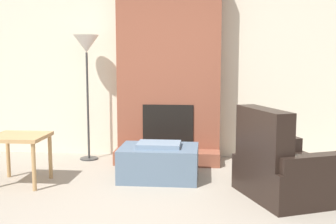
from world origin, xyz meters
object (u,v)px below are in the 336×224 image
object	(u,v)px
armchair	(282,171)
floor_lamp_left	(86,51)
ottoman	(159,162)
side_table	(19,142)

from	to	relation	value
armchair	floor_lamp_left	world-z (taller)	floor_lamp_left
ottoman	side_table	bearing A→B (deg)	-167.69
armchair	floor_lamp_left	xyz separation A→B (m)	(-2.39, 1.39, 1.22)
ottoman	floor_lamp_left	distance (m)	1.89
ottoman	side_table	world-z (taller)	side_table
ottoman	floor_lamp_left	size ratio (longest dim) A/B	0.53
armchair	side_table	xyz separation A→B (m)	(-2.83, 0.21, 0.20)
ottoman	armchair	size ratio (longest dim) A/B	0.76
floor_lamp_left	ottoman	bearing A→B (deg)	-38.28
ottoman	armchair	distance (m)	1.42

